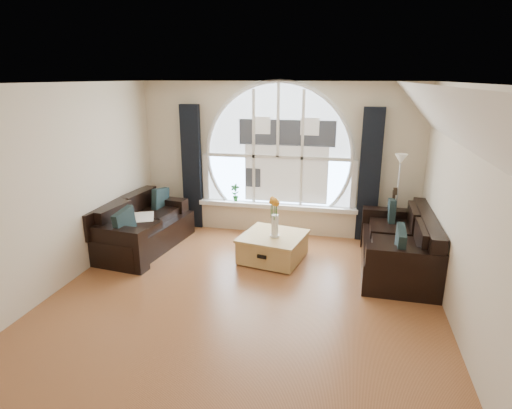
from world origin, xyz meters
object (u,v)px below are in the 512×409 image
Objects in this scene: vase_flowers at (275,212)px; floor_lamp at (397,202)px; sofa_right at (397,244)px; guitar at (392,217)px; coffee_chest at (273,246)px; sofa_left at (142,225)px; potted_plant at (235,193)px.

vase_flowers is 2.08m from floor_lamp.
sofa_right is 0.90m from guitar.
coffee_chest is (-1.85, -0.05, -0.17)m from sofa_right.
guitar is at bearing 20.22° from sofa_left.
sofa_left is at bearing -169.16° from coffee_chest.
potted_plant is at bearing 173.09° from floor_lamp.
sofa_right is 1.22× the size of floor_lamp.
guitar is 3.28× the size of potted_plant.
sofa_right reaches higher than coffee_chest.
potted_plant is at bearing 169.96° from guitar.
potted_plant reaches higher than sofa_right.
potted_plant is at bearing 158.31° from sofa_right.
floor_lamp is at bearing -58.15° from guitar.
potted_plant is at bearing 138.60° from coffee_chest.
potted_plant reaches higher than coffee_chest.
coffee_chest is (2.21, -0.01, -0.17)m from sofa_left.
guitar is at bearing 38.45° from coffee_chest.
potted_plant reaches higher than sofa_left.
sofa_left reaches higher than coffee_chest.
floor_lamp is 0.28m from guitar.
sofa_left is 2.22m from coffee_chest.
potted_plant is at bearing 50.92° from sofa_left.
vase_flowers is (2.25, -0.08, 0.40)m from sofa_left.
coffee_chest is 0.58× the size of floor_lamp.
sofa_left is 0.96× the size of sofa_right.
vase_flowers is (-1.82, -0.12, 0.40)m from sofa_right.
coffee_chest is 0.58m from vase_flowers.
floor_lamp is at bearing 27.28° from vase_flowers.
vase_flowers is 2.09m from guitar.
sofa_right is at bearing -93.51° from guitar.
guitar reaches higher than sofa_left.
potted_plant is (-0.94, 1.23, 0.49)m from coffee_chest.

